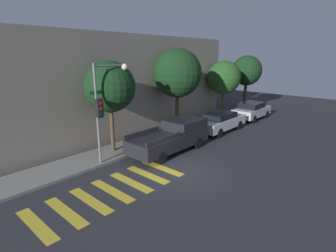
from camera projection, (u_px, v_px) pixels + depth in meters
The scene contains 12 objects.
ground_plane at pixel (176, 172), 12.91m from camera, with size 60.00×60.00×0.00m, color #28282D.
sidewalk at pixel (121, 150), 15.68m from camera, with size 26.00×2.26×0.14m, color slate.
building_row at pixel (77, 87), 17.71m from camera, with size 26.00×6.00×6.91m, color gray.
crosswalk at pixel (112, 191), 11.10m from camera, with size 6.67×2.60×0.00m.
traffic_light_pole at pixel (105, 99), 13.06m from camera, with size 2.36×0.56×5.20m.
pickup_truck at pixel (173, 136), 15.59m from camera, with size 5.31×2.00×1.73m.
sedan_near_corner at pixel (220, 121), 19.52m from camera, with size 4.66×1.78×1.43m.
sedan_middle at pixel (252, 110), 23.30m from camera, with size 4.24×1.86×1.50m.
tree_near_corner at pixel (110, 87), 14.41m from camera, with size 2.84×2.84×5.29m.
tree_midblock at pixel (177, 73), 18.44m from camera, with size 3.43×3.43×6.04m.
tree_far_end at pixel (224, 78), 23.24m from camera, with size 2.96×2.96×5.10m.
tree_behind_truck at pixel (247, 71), 26.30m from camera, with size 2.98×2.98×5.53m.
Camera 1 is at (-9.07, -7.65, 5.57)m, focal length 28.00 mm.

